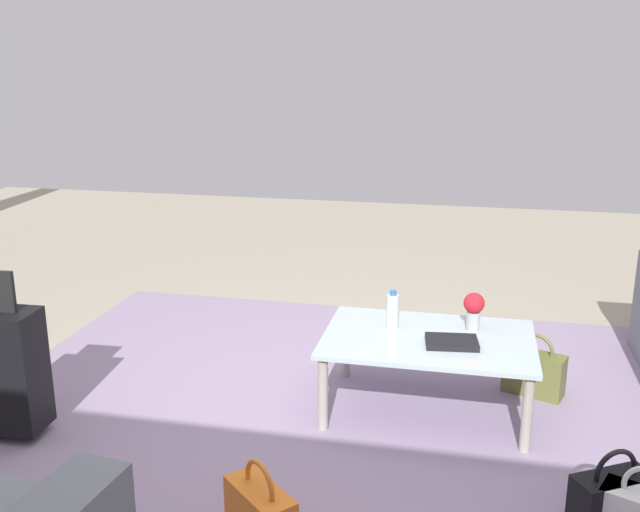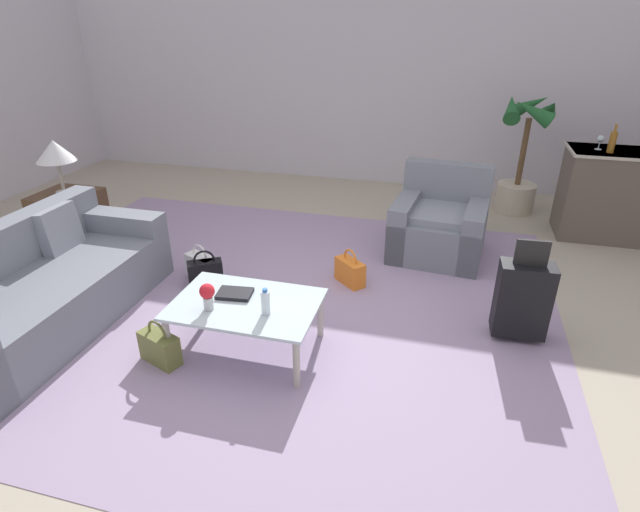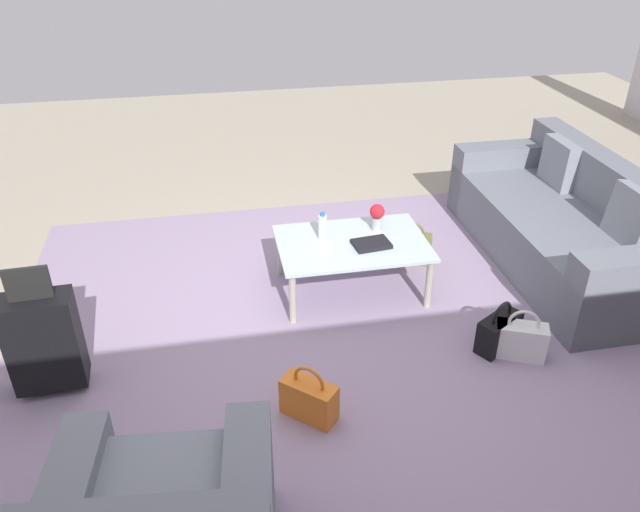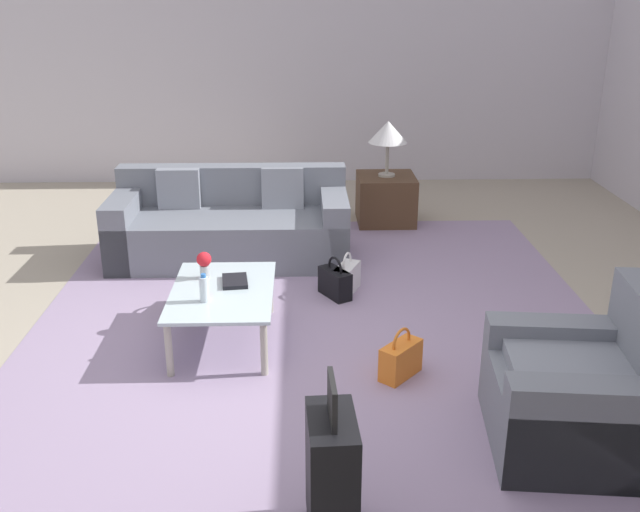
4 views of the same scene
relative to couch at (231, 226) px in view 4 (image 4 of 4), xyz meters
The scene contains 16 objects.
ground_plane 2.29m from the couch, 15.31° to the left, with size 12.00×12.00×0.00m, color #A89E89.
wall_left 3.19m from the couch, 168.18° to the left, with size 0.12×8.00×3.10m, color silver.
area_rug 1.81m from the couch, 26.67° to the left, with size 5.20×4.40×0.01m, color #9984A3.
couch is the anchor object (origin of this frame).
armchair 3.84m from the couch, 36.25° to the left, with size 1.01×1.01×0.91m.
coffee_table 1.80m from the couch, ahead, with size 1.08×0.73×0.41m.
water_bottle 2.00m from the couch, ahead, with size 0.06×0.06×0.20m.
coffee_table_book 1.69m from the couch, ahead, with size 0.26×0.18×0.03m, color black.
flower_vase 1.59m from the couch, ahead, with size 0.11×0.11×0.21m.
side_table 1.89m from the couch, 122.20° to the left, with size 0.62×0.62×0.52m, color #513823.
table_lamp 2.01m from the couch, 122.20° to the left, with size 0.42×0.42×0.59m.
suitcase_black 3.88m from the couch, 11.91° to the left, with size 0.41×0.24×0.85m.
handbag_black 1.39m from the couch, 43.20° to the left, with size 0.35×0.28×0.36m.
handbag_olive 1.26m from the couch, ahead, with size 0.35×0.24×0.36m.
handbag_white 1.40m from the couch, 49.17° to the left, with size 0.35×0.26×0.36m.
handbag_orange 2.68m from the couch, 29.62° to the left, with size 0.33×0.32×0.36m.
Camera 4 is at (4.30, 0.07, 2.46)m, focal length 40.00 mm.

